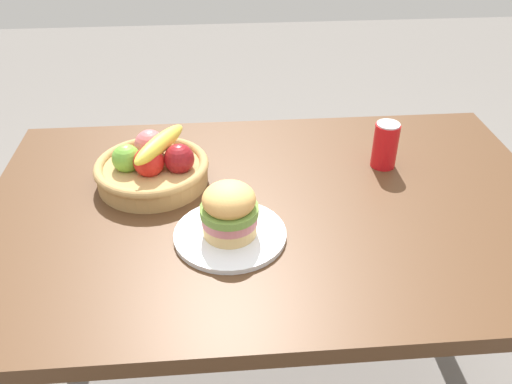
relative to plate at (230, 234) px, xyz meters
name	(u,v)px	position (x,y,z in m)	size (l,w,h in m)	color
dining_table	(272,236)	(0.11, 0.12, -0.11)	(1.40, 0.90, 0.75)	#4C301C
plate	(230,234)	(0.00, 0.00, 0.00)	(0.25, 0.25, 0.01)	white
sandwich	(229,210)	(0.00, 0.00, 0.07)	(0.13, 0.13, 0.12)	#E5BC75
soda_can	(385,145)	(0.42, 0.27, 0.06)	(0.07, 0.07, 0.13)	red
fruit_basket	(153,166)	(-0.19, 0.24, 0.04)	(0.29, 0.29, 0.14)	tan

